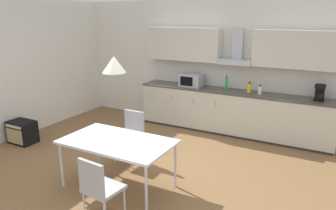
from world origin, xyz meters
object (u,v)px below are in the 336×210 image
at_px(chair_near_right, 98,185).
at_px(bottle_white, 260,90).
at_px(coffee_maker, 320,92).
at_px(dining_table, 118,143).
at_px(microwave, 191,80).
at_px(chair_far_left, 131,131).
at_px(pendant_lamp, 114,64).
at_px(guitar_amp, 22,132).
at_px(bottle_yellow, 249,88).
at_px(bottle_green, 226,84).

bearing_deg(chair_near_right, bottle_white, 76.02).
distance_m(coffee_maker, chair_near_right, 4.36).
xyz_separation_m(bottle_white, dining_table, (-1.28, -2.94, -0.31)).
height_order(microwave, bottle_white, microwave).
xyz_separation_m(dining_table, chair_far_left, (-0.35, 0.84, -0.15)).
relative_size(dining_table, chair_near_right, 1.80).
distance_m(chair_near_right, pendant_lamp, 1.57).
bearing_deg(guitar_amp, bottle_yellow, 33.79).
bearing_deg(dining_table, bottle_green, 79.34).
bearing_deg(microwave, bottle_yellow, 0.90).
xyz_separation_m(microwave, dining_table, (0.22, -2.97, -0.37)).
bearing_deg(chair_far_left, chair_near_right, -67.49).
bearing_deg(coffee_maker, bottle_white, -176.88).
bearing_deg(microwave, guitar_amp, -134.88).
height_order(bottle_white, chair_near_right, bottle_white).
xyz_separation_m(coffee_maker, bottle_green, (-1.79, 0.01, -0.02)).
height_order(dining_table, guitar_amp, dining_table).
relative_size(bottle_yellow, chair_near_right, 0.26).
xyz_separation_m(bottle_yellow, bottle_green, (-0.49, 0.02, 0.03)).
bearing_deg(bottle_yellow, dining_table, -109.47).
bearing_deg(bottle_yellow, chair_far_left, -123.18).
relative_size(chair_far_left, chair_near_right, 1.00).
relative_size(dining_table, guitar_amp, 3.01).
height_order(microwave, pendant_lamp, pendant_lamp).
relative_size(chair_far_left, pendant_lamp, 2.72).
bearing_deg(bottle_yellow, coffee_maker, 0.28).
height_order(chair_far_left, pendant_lamp, pendant_lamp).
bearing_deg(chair_far_left, bottle_white, 52.12).
bearing_deg(chair_far_left, coffee_maker, 38.64).
bearing_deg(bottle_white, guitar_amp, -148.28).
xyz_separation_m(bottle_white, chair_far_left, (-1.64, -2.10, -0.47)).
height_order(dining_table, chair_far_left, chair_far_left).
distance_m(bottle_green, chair_far_left, 2.42).
height_order(bottle_yellow, dining_table, bottle_yellow).
bearing_deg(chair_near_right, chair_far_left, 112.51).
relative_size(bottle_yellow, bottle_green, 0.74).
bearing_deg(coffee_maker, chair_far_left, -141.36).
bearing_deg(chair_near_right, pendant_lamp, 112.30).
bearing_deg(bottle_green, coffee_maker, -0.47).
height_order(coffee_maker, chair_near_right, coffee_maker).
bearing_deg(bottle_green, chair_near_right, -93.32).
distance_m(coffee_maker, pendant_lamp, 3.88).
distance_m(bottle_yellow, bottle_green, 0.49).
height_order(chair_near_right, guitar_amp, chair_near_right).
relative_size(microwave, bottle_yellow, 2.14).
xyz_separation_m(dining_table, chair_near_right, (0.34, -0.84, -0.15)).
distance_m(bottle_green, guitar_amp, 4.21).
distance_m(chair_near_right, guitar_amp, 3.33).
bearing_deg(bottle_green, bottle_yellow, -2.45).
relative_size(chair_near_right, pendant_lamp, 2.72).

